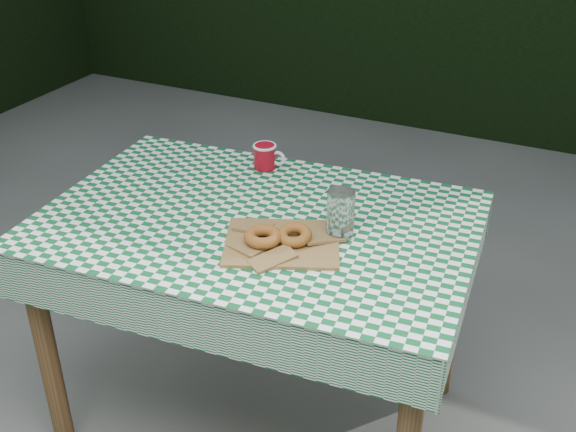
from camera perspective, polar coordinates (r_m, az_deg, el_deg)
The scene contains 7 objects.
table at distance 2.19m, azimuth -2.32°, elevation -8.90°, with size 1.19×0.79×0.75m, color #52351C.
tablecloth at distance 1.97m, azimuth -2.54°, elevation -0.27°, with size 1.21×0.81×0.01m, color #0C5026.
paper_bag at distance 1.85m, azimuth -0.49°, elevation -2.13°, with size 0.30×0.24×0.02m, color olive.
bagel_front at distance 1.82m, azimuth -2.05°, elevation -1.70°, with size 0.10×0.10×0.03m, color #945D1E.
bagel_back at distance 1.83m, azimuth 0.51°, elevation -1.56°, with size 0.09×0.09×0.03m, color brown.
coffee_mug at distance 2.25m, azimuth -1.90°, elevation 4.87°, with size 0.14×0.14×0.08m, color #A60A19, non-canonical shape.
drinking_glass at distance 1.86m, azimuth 4.29°, elevation 0.16°, with size 0.07×0.07×0.13m, color silver.
Camera 1 is at (0.83, -1.33, 1.73)m, focal length 43.69 mm.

